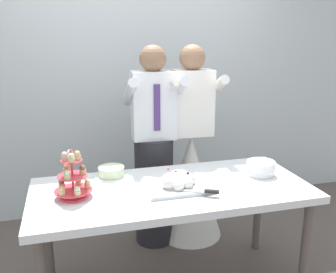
{
  "coord_description": "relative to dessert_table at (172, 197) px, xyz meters",
  "views": [
    {
      "loc": [
        -0.62,
        -2.18,
        1.74
      ],
      "look_at": [
        0.01,
        0.15,
        1.07
      ],
      "focal_mm": 40.07,
      "sensor_mm": 36.0,
      "label": 1
    }
  ],
  "objects": [
    {
      "name": "rear_wall",
      "position": [
        0.0,
        1.43,
        0.75
      ],
      "size": [
        5.2,
        0.1,
        2.9
      ],
      "primitive_type": "cube",
      "color": "silver",
      "rests_on": "ground_plane"
    },
    {
      "name": "plate_stack",
      "position": [
        0.67,
        0.05,
        0.12
      ],
      "size": [
        0.2,
        0.2,
        0.1
      ],
      "color": "white",
      "rests_on": "dessert_table"
    },
    {
      "name": "cupcake_stand",
      "position": [
        -0.62,
        0.01,
        0.19
      ],
      "size": [
        0.23,
        0.23,
        0.31
      ],
      "color": "#D83F4C",
      "rests_on": "dessert_table"
    },
    {
      "name": "main_cake_tray",
      "position": [
        0.03,
        -0.03,
        0.12
      ],
      "size": [
        0.42,
        0.37,
        0.13
      ],
      "color": "silver",
      "rests_on": "dessert_table"
    },
    {
      "name": "person_groom",
      "position": [
        0.04,
        0.68,
        0.05
      ],
      "size": [
        0.48,
        0.51,
        1.66
      ],
      "color": "#232328",
      "rests_on": "ground_plane"
    },
    {
      "name": "round_cake",
      "position": [
        -0.36,
        0.28,
        0.11
      ],
      "size": [
        0.24,
        0.24,
        0.07
      ],
      "color": "white",
      "rests_on": "dessert_table"
    },
    {
      "name": "person_bride",
      "position": [
        0.37,
        0.7,
        -0.12
      ],
      "size": [
        0.56,
        0.56,
        1.66
      ],
      "color": "white",
      "rests_on": "ground_plane"
    },
    {
      "name": "dessert_table",
      "position": [
        0.0,
        0.0,
        0.0
      ],
      "size": [
        1.8,
        0.8,
        0.78
      ],
      "color": "silver",
      "rests_on": "ground_plane"
    }
  ]
}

